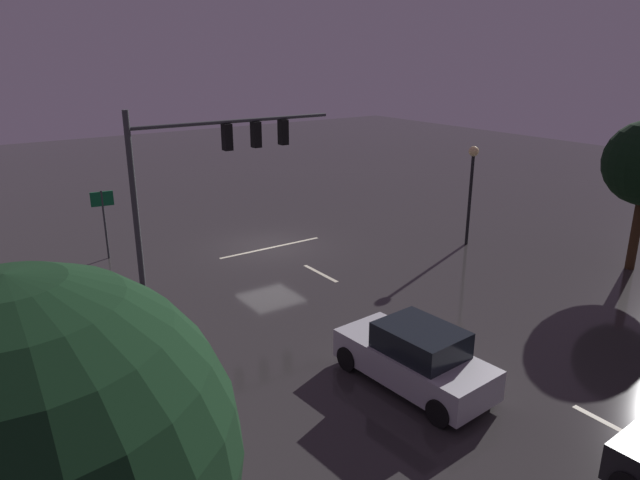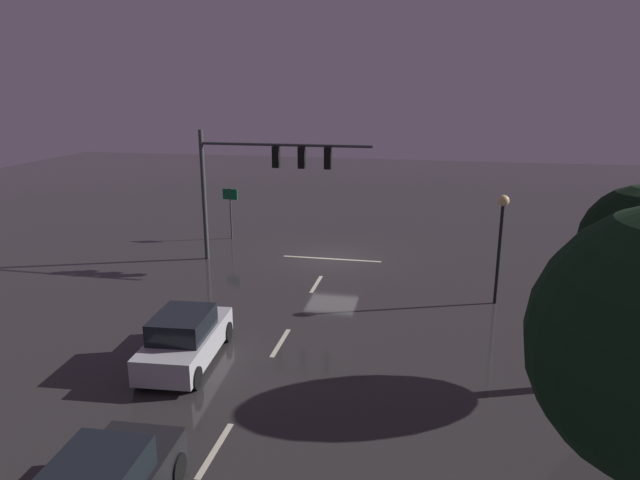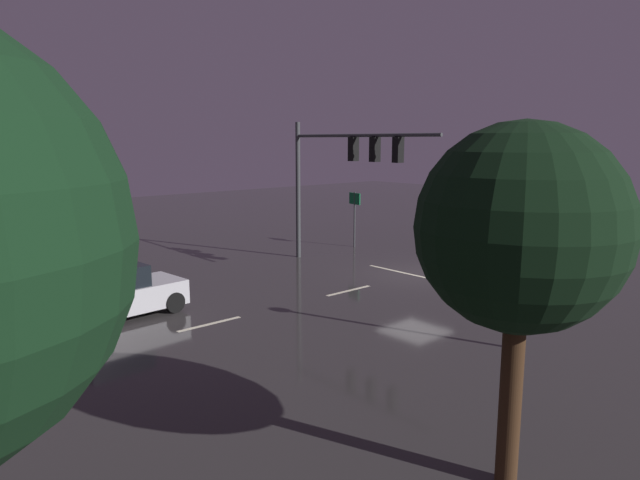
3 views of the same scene
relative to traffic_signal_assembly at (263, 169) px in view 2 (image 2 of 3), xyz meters
name	(u,v)px [view 2 (image 2 of 3)]	position (x,y,z in m)	size (l,w,h in m)	color
ground_plane	(332,258)	(-3.11, -1.36, -4.63)	(80.00, 80.00, 0.00)	#2D2B2B
traffic_signal_assembly	(263,169)	(0.00, 0.00, 0.00)	(8.37, 0.47, 6.44)	#383A3D
lane_dash_far	(316,284)	(-3.11, 2.64, -4.62)	(2.20, 0.16, 0.01)	beige
lane_dash_mid	(281,343)	(-3.11, 8.64, -4.62)	(2.20, 0.16, 0.01)	beige
lane_dash_near	(215,450)	(-3.11, 14.64, -4.62)	(2.20, 0.16, 0.01)	beige
stop_bar	(332,259)	(-3.11, -1.18, -4.62)	(5.00, 0.16, 0.01)	beige
car_approaching	(185,339)	(-0.55, 10.56, -3.83)	(2.17, 4.47, 1.70)	#B7B7BC
street_lamp_left_kerb	(501,227)	(-10.63, 3.43, -1.47)	(0.44, 0.44, 4.43)	black
route_sign	(230,202)	(3.20, -3.94, -2.53)	(0.90, 0.19, 2.92)	#383A3D
tree_left_near	(640,245)	(-13.63, 9.30, -0.38)	(3.27, 3.27, 5.92)	#382314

